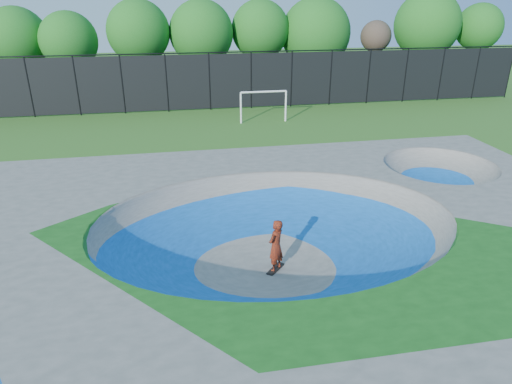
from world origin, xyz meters
TOP-DOWN VIEW (x-y plane):
  - ground at (0.00, 0.00)m, footprint 120.00×120.00m
  - skate_deck at (0.00, 0.00)m, footprint 22.00×14.00m
  - skater at (-0.08, -0.45)m, footprint 0.72×0.71m
  - skateboard at (-0.08, -0.45)m, footprint 0.68×0.73m
  - soccer_goal at (3.07, 16.84)m, footprint 3.09×0.12m
  - fence at (0.00, 21.00)m, footprint 48.09×0.09m
  - treeline at (-2.31, 26.27)m, footprint 53.85×7.40m

SIDE VIEW (x-z plane):
  - ground at x=0.00m, z-range 0.00..0.00m
  - skateboard at x=-0.08m, z-range 0.00..0.05m
  - skate_deck at x=0.00m, z-range 0.00..1.50m
  - skater at x=-0.08m, z-range 0.00..1.67m
  - soccer_goal at x=3.07m, z-range 0.39..2.43m
  - fence at x=0.00m, z-range 0.08..4.12m
  - treeline at x=-2.31m, z-range 0.87..9.00m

